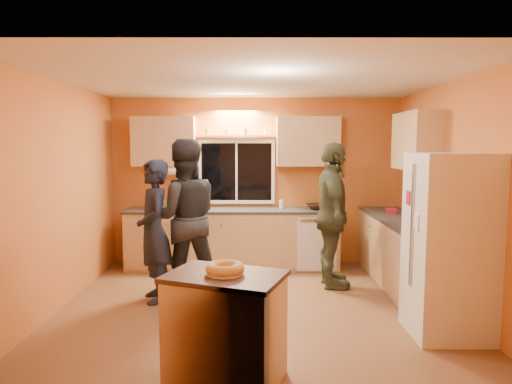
{
  "coord_description": "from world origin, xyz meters",
  "views": [
    {
      "loc": [
        -0.01,
        -5.17,
        1.88
      ],
      "look_at": [
        0.0,
        0.4,
        1.3
      ],
      "focal_mm": 32.0,
      "sensor_mm": 36.0,
      "label": 1
    }
  ],
  "objects_px": {
    "island": "(225,326)",
    "person_center": "(183,218)",
    "refrigerator": "(449,245)",
    "person_right": "(332,216)",
    "person_left": "(154,231)"
  },
  "relations": [
    {
      "from": "person_center",
      "to": "refrigerator",
      "type": "bearing_deg",
      "value": 140.58
    },
    {
      "from": "island",
      "to": "person_left",
      "type": "bearing_deg",
      "value": 138.04
    },
    {
      "from": "person_center",
      "to": "person_right",
      "type": "relative_size",
      "value": 1.02
    },
    {
      "from": "person_center",
      "to": "person_right",
      "type": "bearing_deg",
      "value": 173.39
    },
    {
      "from": "refrigerator",
      "to": "person_center",
      "type": "distance_m",
      "value": 3.04
    },
    {
      "from": "island",
      "to": "person_center",
      "type": "xyz_separation_m",
      "value": [
        -0.65,
        2.09,
        0.53
      ]
    },
    {
      "from": "island",
      "to": "person_center",
      "type": "distance_m",
      "value": 2.25
    },
    {
      "from": "person_left",
      "to": "person_right",
      "type": "distance_m",
      "value": 2.28
    },
    {
      "from": "person_left",
      "to": "person_center",
      "type": "relative_size",
      "value": 0.87
    },
    {
      "from": "refrigerator",
      "to": "person_right",
      "type": "xyz_separation_m",
      "value": [
        -0.89,
        1.52,
        0.05
      ]
    },
    {
      "from": "island",
      "to": "person_left",
      "type": "distance_m",
      "value": 2.14
    },
    {
      "from": "person_left",
      "to": "person_center",
      "type": "distance_m",
      "value": 0.41
    },
    {
      "from": "island",
      "to": "person_center",
      "type": "bearing_deg",
      "value": 127.92
    },
    {
      "from": "island",
      "to": "person_right",
      "type": "relative_size",
      "value": 0.55
    },
    {
      "from": "person_left",
      "to": "person_center",
      "type": "bearing_deg",
      "value": 104.5
    }
  ]
}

